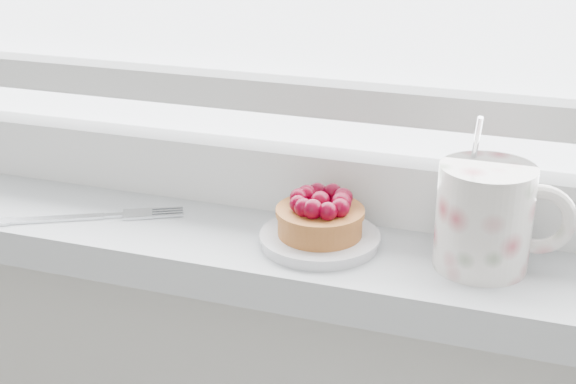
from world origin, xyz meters
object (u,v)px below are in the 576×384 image
at_px(floral_mug, 488,215).
at_px(fork, 87,217).
at_px(raspberry_tart, 320,215).
at_px(saucer, 320,239).

xyz_separation_m(floral_mug, fork, (-0.43, -0.03, -0.05)).
bearing_deg(fork, floral_mug, 3.72).
relative_size(raspberry_tart, fork, 0.47).
xyz_separation_m(saucer, floral_mug, (0.16, 0.01, 0.05)).
bearing_deg(floral_mug, saucer, -177.68).
bearing_deg(raspberry_tart, fork, -175.39).
distance_m(raspberry_tart, floral_mug, 0.17).
bearing_deg(saucer, floral_mug, 2.32).
distance_m(raspberry_tart, fork, 0.26).
bearing_deg(raspberry_tart, saucer, -153.82).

